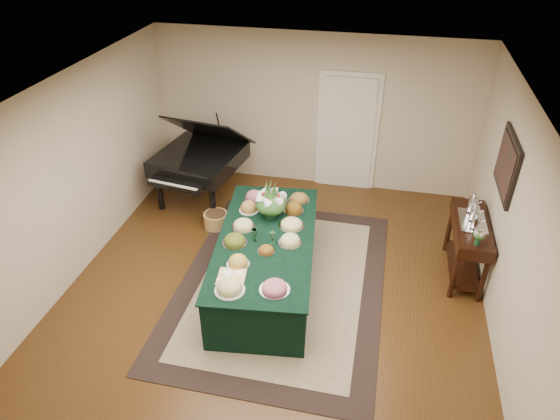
% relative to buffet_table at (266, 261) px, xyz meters
% --- Properties ---
extents(ground, '(6.00, 6.00, 0.00)m').
position_rel_buffet_table_xyz_m(ground, '(0.13, -0.05, -0.38)').
color(ground, black).
rests_on(ground, ground).
extents(area_rug, '(2.73, 3.83, 0.01)m').
position_rel_buffet_table_xyz_m(area_rug, '(0.21, 0.02, -0.37)').
color(area_rug, black).
rests_on(area_rug, ground).
extents(kitchen_doorway, '(1.05, 0.07, 2.10)m').
position_rel_buffet_table_xyz_m(kitchen_doorway, '(0.73, 2.92, 0.64)').
color(kitchen_doorway, silver).
rests_on(kitchen_doorway, ground).
extents(buffet_table, '(1.55, 2.77, 0.75)m').
position_rel_buffet_table_xyz_m(buffet_table, '(0.00, 0.00, 0.00)').
color(buffet_table, black).
rests_on(buffet_table, ground).
extents(food_platters, '(1.06, 2.42, 0.12)m').
position_rel_buffet_table_xyz_m(food_platters, '(-0.04, 0.07, 0.42)').
color(food_platters, '#A4ADA4').
rests_on(food_platters, buffet_table).
extents(cutting_board, '(0.36, 0.36, 0.10)m').
position_rel_buffet_table_xyz_m(cutting_board, '(-0.21, -0.83, 0.41)').
color(cutting_board, tan).
rests_on(cutting_board, buffet_table).
extents(green_goblets, '(0.32, 0.09, 0.18)m').
position_rel_buffet_table_xyz_m(green_goblets, '(-0.05, -0.09, 0.46)').
color(green_goblets, '#163720').
rests_on(green_goblets, buffet_table).
extents(floral_centerpiece, '(0.44, 0.44, 0.44)m').
position_rel_buffet_table_xyz_m(floral_centerpiece, '(-0.05, 0.52, 0.63)').
color(floral_centerpiece, '#163720').
rests_on(floral_centerpiece, buffet_table).
extents(grand_piano, '(1.57, 1.70, 1.60)m').
position_rel_buffet_table_xyz_m(grand_piano, '(-1.61, 1.90, 0.41)').
color(grand_piano, black).
rests_on(grand_piano, ground).
extents(wicker_basket, '(0.39, 0.39, 0.24)m').
position_rel_buffet_table_xyz_m(wicker_basket, '(-1.12, 1.15, -0.26)').
color(wicker_basket, '#A07740').
rests_on(wicker_basket, ground).
extents(mahogany_sideboard, '(0.45, 1.25, 0.86)m').
position_rel_buffet_table_xyz_m(mahogany_sideboard, '(2.63, 0.78, 0.29)').
color(mahogany_sideboard, black).
rests_on(mahogany_sideboard, ground).
extents(tea_service, '(0.34, 0.58, 0.30)m').
position_rel_buffet_table_xyz_m(tea_service, '(2.63, 0.85, 0.60)').
color(tea_service, silver).
rests_on(tea_service, mahogany_sideboard).
extents(pink_bouquet, '(0.17, 0.17, 0.21)m').
position_rel_buffet_table_xyz_m(pink_bouquet, '(2.63, 0.29, 0.63)').
color(pink_bouquet, '#163720').
rests_on(pink_bouquet, mahogany_sideboard).
extents(wall_painting, '(0.05, 0.95, 0.75)m').
position_rel_buffet_table_xyz_m(wall_painting, '(2.85, 0.78, 1.37)').
color(wall_painting, black).
rests_on(wall_painting, ground).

